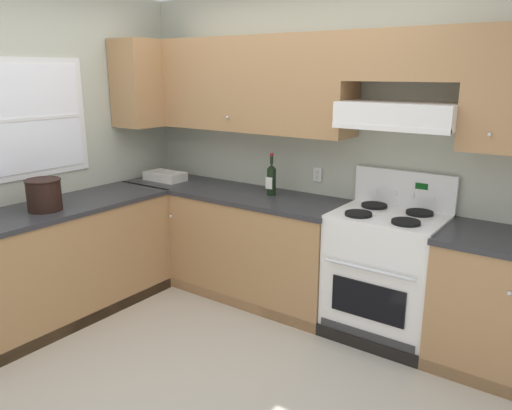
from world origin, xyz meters
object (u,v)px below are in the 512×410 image
wine_bottle (271,179)px  bowl (165,177)px  stove (385,274)px  bucket (44,194)px

wine_bottle → bowl: (-1.14, -0.11, -0.11)m
wine_bottle → bowl: wine_bottle is taller
wine_bottle → bowl: bearing=-174.7°
stove → wine_bottle: (-1.04, 0.06, 0.57)m
wine_bottle → bucket: size_ratio=1.35×
stove → bowl: size_ratio=3.14×
stove → wine_bottle: wine_bottle is taller
bowl → bucket: 1.27m
bowl → bucket: bearing=-87.9°
bowl → bucket: (0.05, -1.27, 0.10)m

